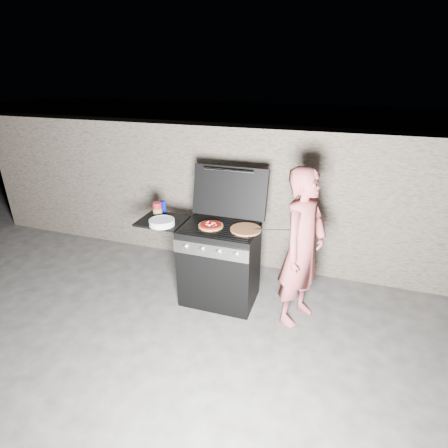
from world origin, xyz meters
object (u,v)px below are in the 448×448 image
(pizza_topped, at_px, (211,225))
(gas_grill, at_px, (199,261))
(person, at_px, (302,249))
(sauce_jar, at_px, (158,209))

(pizza_topped, bearing_deg, gas_grill, 172.25)
(pizza_topped, xyz_separation_m, person, (0.96, -0.02, -0.11))
(gas_grill, bearing_deg, sauce_jar, 170.02)
(sauce_jar, bearing_deg, gas_grill, -9.98)
(gas_grill, xyz_separation_m, sauce_jar, (-0.52, 0.09, 0.53))
(gas_grill, distance_m, pizza_topped, 0.50)
(pizza_topped, relative_size, sauce_jar, 1.67)
(pizza_topped, bearing_deg, person, -1.06)
(person, bearing_deg, gas_grill, 112.35)
(gas_grill, relative_size, pizza_topped, 5.12)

